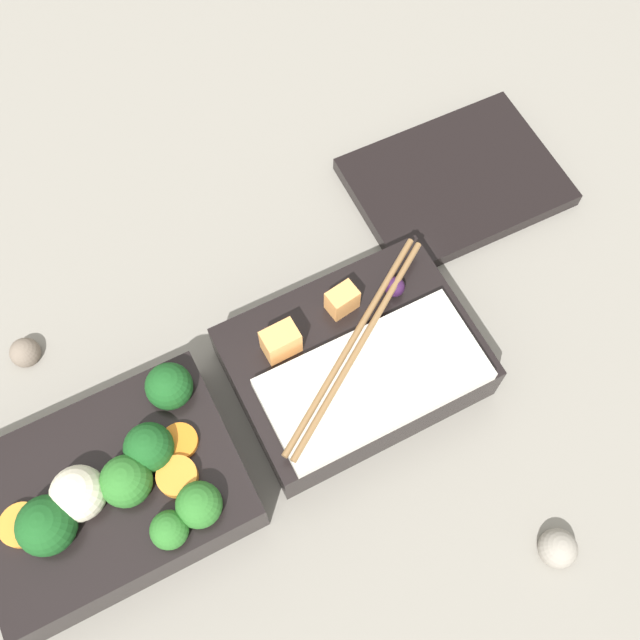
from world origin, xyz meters
The scene contains 6 objects.
ground_plane centered at (0.00, 0.00, 0.00)m, with size 3.00×3.00×0.00m, color gray.
bento_tray_vegetable centered at (-0.10, 0.00, 0.03)m, with size 0.19×0.14×0.08m.
bento_tray_rice centered at (0.11, 0.01, 0.03)m, with size 0.19×0.14×0.07m.
bento_lid centered at (0.28, 0.13, 0.01)m, with size 0.19×0.14×0.01m, color black.
pebble_0 centered at (0.17, -0.18, 0.01)m, with size 0.03×0.03×0.03m, color gray.
pebble_2 centered at (-0.13, 0.15, 0.01)m, with size 0.03×0.03×0.03m, color #7A6B5B.
Camera 1 is at (-0.02, -0.18, 0.58)m, focal length 42.00 mm.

